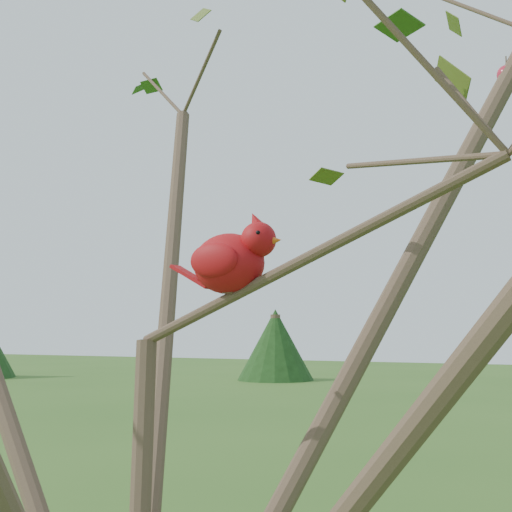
% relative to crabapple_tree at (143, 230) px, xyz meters
% --- Properties ---
extents(crabapple_tree, '(2.35, 2.05, 2.95)m').
position_rel_crabapple_tree_xyz_m(crabapple_tree, '(0.00, 0.00, 0.00)').
color(crabapple_tree, '#402F22').
rests_on(crabapple_tree, ground).
extents(cardinal, '(0.20, 0.11, 0.14)m').
position_rel_crabapple_tree_xyz_m(cardinal, '(0.10, 0.11, -0.04)').
color(cardinal, red).
rests_on(cardinal, ground).
extents(distant_trees, '(42.30, 14.75, 3.27)m').
position_rel_crabapple_tree_xyz_m(distant_trees, '(-3.82, 23.63, -0.61)').
color(distant_trees, '#402F22').
rests_on(distant_trees, ground).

